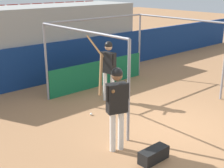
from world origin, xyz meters
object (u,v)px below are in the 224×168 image
at_px(player_waiting, 117,101).
at_px(equipment_bag, 154,155).
at_px(baseball, 91,114).
at_px(player_batter, 108,65).

xyz_separation_m(player_waiting, equipment_bag, (0.29, -0.85, -1.04)).
bearing_deg(equipment_bag, baseball, 80.13).
bearing_deg(equipment_bag, player_batter, 63.96).
relative_size(player_batter, player_waiting, 0.95).
bearing_deg(equipment_bag, player_waiting, 108.55).
height_order(player_batter, player_waiting, player_waiting).
height_order(player_waiting, equipment_bag, player_waiting).
bearing_deg(player_waiting, baseball, -92.66).
xyz_separation_m(player_batter, player_waiting, (-1.91, -2.47, 0.01)).
xyz_separation_m(equipment_bag, baseball, (0.48, 2.75, -0.10)).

